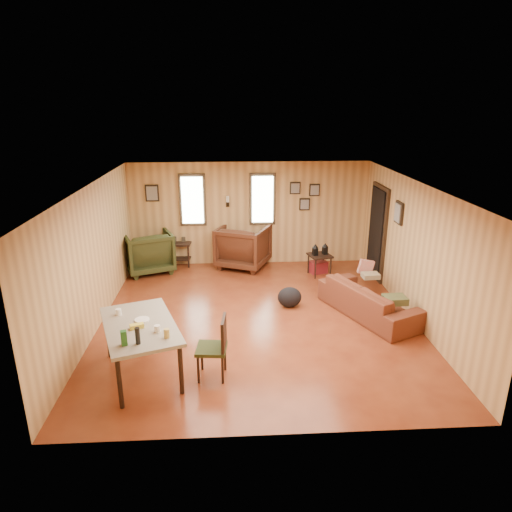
{
  "coord_description": "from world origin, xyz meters",
  "views": [
    {
      "loc": [
        -0.46,
        -7.34,
        3.7
      ],
      "look_at": [
        0.0,
        0.4,
        1.05
      ],
      "focal_mm": 32.0,
      "sensor_mm": 36.0,
      "label": 1
    }
  ],
  "objects": [
    {
      "name": "recliner_green",
      "position": [
        -2.31,
        2.54,
        0.52
      ],
      "size": [
        1.28,
        1.24,
        1.03
      ],
      "primitive_type": "imported",
      "rotation": [
        0.0,
        0.0,
        -2.77
      ],
      "color": "#2F3618",
      "rests_on": "ground"
    },
    {
      "name": "sofa",
      "position": [
        2.02,
        0.04,
        0.4
      ],
      "size": [
        1.39,
        2.1,
        0.79
      ],
      "primitive_type": "imported",
      "rotation": [
        0.0,
        0.0,
        2.0
      ],
      "color": "brown",
      "rests_on": "ground"
    },
    {
      "name": "dining_chair",
      "position": [
        -0.68,
        -1.76,
        0.51
      ],
      "size": [
        0.45,
        0.45,
        0.91
      ],
      "rotation": [
        0.0,
        0.0,
        -0.1
      ],
      "color": "#2F3618",
      "rests_on": "ground"
    },
    {
      "name": "cooler",
      "position": [
        1.52,
        2.24,
        0.13
      ],
      "size": [
        0.44,
        0.37,
        0.27
      ],
      "rotation": [
        0.0,
        0.0,
        0.32
      ],
      "color": "maroon",
      "rests_on": "ground"
    },
    {
      "name": "sofa_pillows",
      "position": [
        2.29,
        0.27,
        0.5
      ],
      "size": [
        0.47,
        1.62,
        0.33
      ],
      "rotation": [
        0.0,
        0.0,
        0.06
      ],
      "color": "#494F2C",
      "rests_on": "sofa"
    },
    {
      "name": "end_table",
      "position": [
        -1.65,
        2.95,
        0.39
      ],
      "size": [
        0.58,
        0.54,
        0.7
      ],
      "rotation": [
        0.0,
        0.0,
        -0.07
      ],
      "color": "black",
      "rests_on": "ground"
    },
    {
      "name": "backpack",
      "position": [
        0.64,
        0.47,
        0.19
      ],
      "size": [
        0.53,
        0.45,
        0.39
      ],
      "rotation": [
        0.0,
        0.0,
        -0.28
      ],
      "color": "black",
      "rests_on": "ground"
    },
    {
      "name": "recliner_brown",
      "position": [
        -0.16,
        2.73,
        0.54
      ],
      "size": [
        1.37,
        1.33,
        1.09
      ],
      "primitive_type": "imported",
      "rotation": [
        0.0,
        0.0,
        2.73
      ],
      "color": "#4B2616",
      "rests_on": "ground"
    },
    {
      "name": "room",
      "position": [
        0.17,
        0.27,
        1.21
      ],
      "size": [
        5.54,
        6.04,
        2.44
      ],
      "color": "brown",
      "rests_on": "ground"
    },
    {
      "name": "side_table",
      "position": [
        1.51,
        2.08,
        0.5
      ],
      "size": [
        0.56,
        0.56,
        0.74
      ],
      "rotation": [
        0.0,
        0.0,
        0.26
      ],
      "color": "black",
      "rests_on": "ground"
    },
    {
      "name": "dining_table",
      "position": [
        -1.72,
        -1.64,
        0.72
      ],
      "size": [
        1.38,
        1.76,
        1.01
      ],
      "rotation": [
        0.0,
        0.0,
        0.34
      ],
      "color": "gray",
      "rests_on": "ground"
    }
  ]
}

